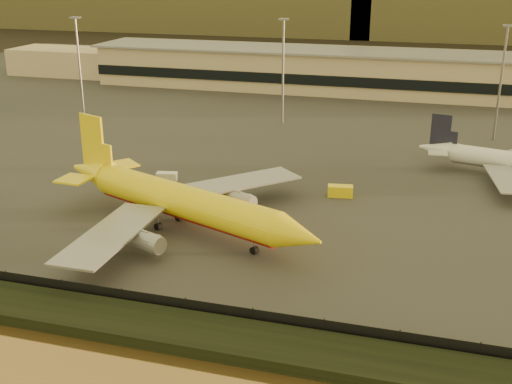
% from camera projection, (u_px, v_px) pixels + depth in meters
% --- Properties ---
extents(ground, '(900.00, 900.00, 0.00)m').
position_uv_depth(ground, '(209.00, 266.00, 86.06)').
color(ground, black).
rests_on(ground, ground).
extents(embankment, '(320.00, 7.00, 1.40)m').
position_uv_depth(embankment, '(155.00, 327.00, 70.49)').
color(embankment, black).
rests_on(embankment, ground).
extents(tarmac, '(320.00, 220.00, 0.20)m').
position_uv_depth(tarmac, '(332.00, 113.00, 171.71)').
color(tarmac, '#2D2D2D').
rests_on(tarmac, ground).
extents(perimeter_fence, '(300.00, 0.05, 2.20)m').
position_uv_depth(perimeter_fence, '(170.00, 305.00, 73.89)').
color(perimeter_fence, black).
rests_on(perimeter_fence, tarmac).
extents(terminal_building, '(202.00, 25.00, 12.60)m').
position_uv_depth(terminal_building, '(304.00, 70.00, 200.99)').
color(terminal_building, tan).
rests_on(terminal_building, tarmac).
extents(apron_light_masts, '(152.20, 12.20, 25.40)m').
position_uv_depth(apron_light_masts, '(385.00, 68.00, 144.37)').
color(apron_light_masts, slate).
rests_on(apron_light_masts, tarmac).
extents(dhl_cargo_jet, '(48.09, 45.54, 14.92)m').
position_uv_depth(dhl_cargo_jet, '(180.00, 202.00, 95.84)').
color(dhl_cargo_jet, yellow).
rests_on(dhl_cargo_jet, tarmac).
extents(gse_vehicle_yellow, '(4.54, 2.59, 1.93)m').
position_uv_depth(gse_vehicle_yellow, '(340.00, 191.00, 110.58)').
color(gse_vehicle_yellow, yellow).
rests_on(gse_vehicle_yellow, tarmac).
extents(gse_vehicle_white, '(3.99, 2.38, 1.68)m').
position_uv_depth(gse_vehicle_white, '(167.00, 177.00, 118.15)').
color(gse_vehicle_white, silver).
rests_on(gse_vehicle_white, tarmac).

